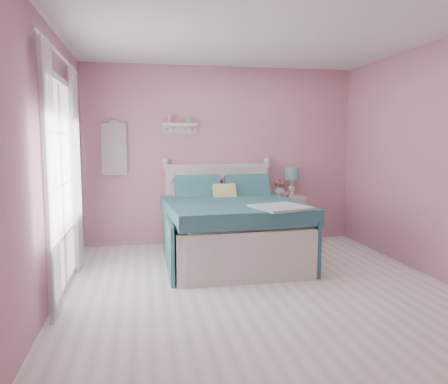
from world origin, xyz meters
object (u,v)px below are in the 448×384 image
object	(u,v)px
table_lamp	(292,176)
vase	(280,190)
bed	(230,228)
nightstand	(286,219)
teacup	(285,195)

from	to	relation	value
table_lamp	vase	world-z (taller)	table_lamp
bed	table_lamp	world-z (taller)	bed
bed	nightstand	xyz separation A→B (m)	(1.00, 0.76, -0.05)
table_lamp	teacup	xyz separation A→B (m)	(-0.16, -0.18, -0.26)
table_lamp	vase	xyz separation A→B (m)	(-0.20, -0.03, -0.22)
vase	teacup	world-z (taller)	vase
bed	table_lamp	distance (m)	1.50
bed	table_lamp	size ratio (longest dim) A/B	4.87
nightstand	vase	xyz separation A→B (m)	(-0.10, 0.02, 0.43)
nightstand	teacup	world-z (taller)	teacup
vase	nightstand	bearing A→B (deg)	-13.78
nightstand	bed	bearing A→B (deg)	-142.76
teacup	bed	bearing A→B (deg)	-146.23
vase	teacup	bearing A→B (deg)	-77.47
nightstand	table_lamp	world-z (taller)	table_lamp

